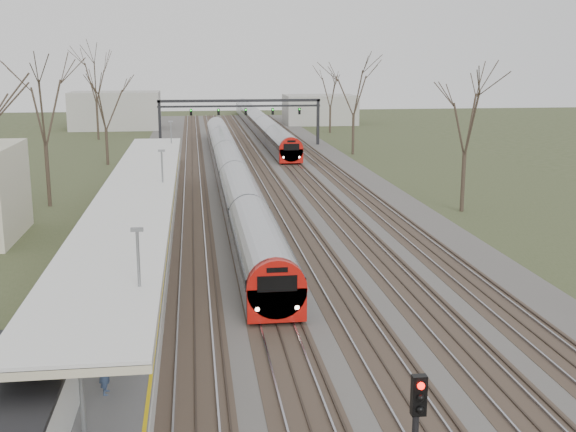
% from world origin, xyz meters
% --- Properties ---
extents(track_bed, '(24.00, 160.00, 0.22)m').
position_xyz_m(track_bed, '(0.26, 55.00, 0.06)').
color(track_bed, '#474442').
rests_on(track_bed, ground).
extents(platform, '(3.50, 69.00, 1.00)m').
position_xyz_m(platform, '(-9.05, 37.50, 0.50)').
color(platform, '#9E9B93').
rests_on(platform, ground).
extents(canopy, '(4.10, 50.00, 3.11)m').
position_xyz_m(canopy, '(-9.05, 32.99, 3.93)').
color(canopy, slate).
rests_on(canopy, platform).
extents(signal_gantry, '(21.00, 0.59, 6.08)m').
position_xyz_m(signal_gantry, '(0.29, 84.99, 4.91)').
color(signal_gantry, black).
rests_on(signal_gantry, ground).
extents(tree_west_far, '(5.50, 5.50, 11.33)m').
position_xyz_m(tree_west_far, '(-17.00, 48.00, 8.02)').
color(tree_west_far, '#2D231C').
rests_on(tree_west_far, ground).
extents(tree_east_far, '(5.00, 5.00, 10.30)m').
position_xyz_m(tree_east_far, '(14.00, 42.00, 7.29)').
color(tree_east_far, '#2D231C').
rests_on(tree_east_far, ground).
extents(train_near, '(2.62, 75.21, 3.05)m').
position_xyz_m(train_near, '(-2.50, 57.47, 1.48)').
color(train_near, '#989AA2').
rests_on(train_near, ground).
extents(train_far, '(2.62, 75.21, 3.05)m').
position_xyz_m(train_far, '(4.50, 104.24, 1.48)').
color(train_far, '#989AA2').
rests_on(train_far, ground).
extents(passenger, '(0.38, 0.58, 1.58)m').
position_xyz_m(passenger, '(-8.77, 12.77, 1.79)').
color(passenger, '#344565').
rests_on(passenger, platform).
extents(signal_post, '(0.35, 0.45, 4.10)m').
position_xyz_m(signal_post, '(-0.75, 6.42, 2.72)').
color(signal_post, black).
rests_on(signal_post, ground).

